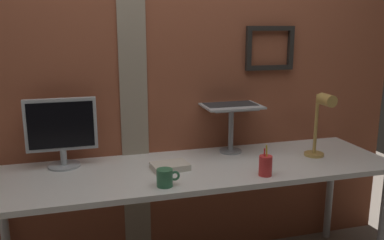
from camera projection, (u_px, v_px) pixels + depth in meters
name	position (u px, v px, depth m)	size (l,w,h in m)	color
brick_wall_back	(165.00, 63.00, 2.51)	(3.18, 0.16, 2.60)	brown
desk	(197.00, 178.00, 2.31)	(2.28, 0.66, 0.74)	white
monitor	(61.00, 129.00, 2.24)	(0.39, 0.18, 0.39)	#ADB2B7
laptop_stand	(231.00, 122.00, 2.52)	(0.28, 0.22, 0.29)	gray
laptop	(227.00, 97.00, 2.55)	(0.36, 0.33, 0.21)	#ADB2B7
desk_lamp	(322.00, 118.00, 2.38)	(0.12, 0.20, 0.40)	tan
pen_cup	(265.00, 166.00, 2.15)	(0.07, 0.07, 0.17)	red
coffee_mug	(165.00, 178.00, 2.00)	(0.12, 0.08, 0.09)	#33724C
paper_clutter_stack	(170.00, 166.00, 2.25)	(0.20, 0.14, 0.03)	silver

